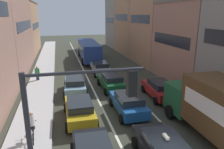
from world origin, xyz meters
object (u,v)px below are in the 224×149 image
object	(u,v)px
sedan_centre_lane_second	(128,103)
bus_mid_queue_primary	(89,49)
wagon_left_lane_second	(80,109)
hatchback_centre_lane_third	(111,81)
traffic_light_pole	(71,123)
coupe_centre_lane_fourth	(100,67)
sedan_right_lane_behind_truck	(160,89)
cyclist_on_sidewalk	(32,127)
removalist_box_truck	(217,108)
pedestrian_near_kerb	(37,73)
sedan_left_lane_third	(75,85)

from	to	relation	value
sedan_centre_lane_second	bus_mid_queue_primary	world-z (taller)	bus_mid_queue_primary
wagon_left_lane_second	hatchback_centre_lane_third	distance (m)	6.67
traffic_light_pole	coupe_centre_lane_fourth	size ratio (longest dim) A/B	1.27
traffic_light_pole	sedan_right_lane_behind_truck	size ratio (longest dim) A/B	1.26
cyclist_on_sidewalk	coupe_centre_lane_fourth	bearing A→B (deg)	-32.08
traffic_light_pole	removalist_box_truck	bearing A→B (deg)	21.43
sedan_right_lane_behind_truck	pedestrian_near_kerb	world-z (taller)	pedestrian_near_kerb
traffic_light_pole	sedan_centre_lane_second	distance (m)	9.38
sedan_left_lane_third	pedestrian_near_kerb	world-z (taller)	pedestrian_near_kerb
sedan_right_lane_behind_truck	bus_mid_queue_primary	size ratio (longest dim) A/B	0.41
pedestrian_near_kerb	bus_mid_queue_primary	bearing A→B (deg)	-16.86
removalist_box_truck	pedestrian_near_kerb	bearing A→B (deg)	37.95
removalist_box_truck	wagon_left_lane_second	distance (m)	8.51
removalist_box_truck	sedan_right_lane_behind_truck	size ratio (longest dim) A/B	1.77
bus_mid_queue_primary	cyclist_on_sidewalk	distance (m)	22.30
sedan_right_lane_behind_truck	bus_mid_queue_primary	world-z (taller)	bus_mid_queue_primary
traffic_light_pole	sedan_left_lane_third	distance (m)	13.28
sedan_left_lane_third	pedestrian_near_kerb	size ratio (longest dim) A/B	2.66
removalist_box_truck	sedan_left_lane_third	distance (m)	12.08
wagon_left_lane_second	sedan_left_lane_third	bearing A→B (deg)	-1.29
traffic_light_pole	cyclist_on_sidewalk	distance (m)	6.68
bus_mid_queue_primary	removalist_box_truck	bearing A→B (deg)	-169.43
coupe_centre_lane_fourth	sedan_right_lane_behind_truck	distance (m)	9.47
removalist_box_truck	pedestrian_near_kerb	xyz separation A→B (m)	(-10.79, 14.32, -1.03)
removalist_box_truck	coupe_centre_lane_fourth	bearing A→B (deg)	14.00
cyclist_on_sidewalk	wagon_left_lane_second	bearing A→B (deg)	-63.19
wagon_left_lane_second	sedan_left_lane_third	distance (m)	5.43
removalist_box_truck	wagon_left_lane_second	xyz separation A→B (m)	(-7.27, 4.27, -1.18)
removalist_box_truck	pedestrian_near_kerb	distance (m)	17.95
sedan_right_lane_behind_truck	cyclist_on_sidewalk	xyz separation A→B (m)	(-10.01, -4.29, 0.05)
traffic_light_pole	sedan_right_lane_behind_truck	world-z (taller)	traffic_light_pole
sedan_left_lane_third	pedestrian_near_kerb	bearing A→B (deg)	42.14
coupe_centre_lane_fourth	cyclist_on_sidewalk	world-z (taller)	cyclist_on_sidewalk
cyclist_on_sidewalk	sedan_right_lane_behind_truck	bearing A→B (deg)	-72.41
traffic_light_pole	wagon_left_lane_second	xyz separation A→B (m)	(0.88, 7.46, -3.02)
bus_mid_queue_primary	traffic_light_pole	bearing A→B (deg)	172.37
traffic_light_pole	hatchback_centre_lane_third	bearing A→B (deg)	71.03
traffic_light_pole	removalist_box_truck	distance (m)	8.94
traffic_light_pole	sedan_centre_lane_second	size ratio (longest dim) A/B	1.28
hatchback_centre_lane_third	sedan_right_lane_behind_truck	world-z (taller)	same
hatchback_centre_lane_third	removalist_box_truck	bearing A→B (deg)	-161.64
sedan_left_lane_third	cyclist_on_sidewalk	world-z (taller)	cyclist_on_sidewalk
hatchback_centre_lane_third	wagon_left_lane_second	bearing A→B (deg)	145.24
sedan_centre_lane_second	pedestrian_near_kerb	world-z (taller)	pedestrian_near_kerb
cyclist_on_sidewalk	sedan_left_lane_third	bearing A→B (deg)	-28.14
sedan_left_lane_third	bus_mid_queue_primary	bearing A→B (deg)	-9.50
sedan_left_lane_third	sedan_right_lane_behind_truck	world-z (taller)	same
wagon_left_lane_second	cyclist_on_sidewalk	world-z (taller)	cyclist_on_sidewalk
wagon_left_lane_second	hatchback_centre_lane_third	world-z (taller)	same
removalist_box_truck	sedan_right_lane_behind_truck	world-z (taller)	removalist_box_truck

